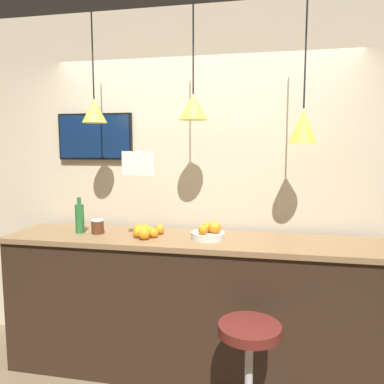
{
  "coord_description": "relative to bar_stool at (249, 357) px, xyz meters",
  "views": [
    {
      "loc": [
        0.54,
        -2.09,
        1.75
      ],
      "look_at": [
        0.0,
        0.62,
        1.42
      ],
      "focal_mm": 35.0,
      "sensor_mm": 36.0,
      "label": 1
    }
  ],
  "objects": [
    {
      "name": "juice_bottle",
      "position": [
        -1.38,
        0.57,
        0.69
      ],
      "size": [
        0.07,
        0.07,
        0.29
      ],
      "color": "#286B33",
      "rests_on": "service_counter"
    },
    {
      "name": "pendant_lamp_right",
      "position": [
        0.32,
        0.62,
        1.4
      ],
      "size": [
        0.19,
        0.19,
        1.02
      ],
      "color": "black"
    },
    {
      "name": "mounted_tv",
      "position": [
        -1.4,
        0.94,
        1.34
      ],
      "size": [
        0.68,
        0.04,
        0.4
      ],
      "color": "black"
    },
    {
      "name": "hanging_menu_board",
      "position": [
        -0.8,
        0.36,
        1.14
      ],
      "size": [
        0.24,
        0.01,
        0.17
      ],
      "color": "white"
    },
    {
      "name": "bar_stool",
      "position": [
        0.0,
        0.0,
        0.0
      ],
      "size": [
        0.38,
        0.38,
        0.71
      ],
      "color": "#B7B7BC",
      "rests_on": "ground_plane"
    },
    {
      "name": "pendant_lamp_middle",
      "position": [
        -0.47,
        0.62,
        1.55
      ],
      "size": [
        0.22,
        0.22,
        0.84
      ],
      "color": "black"
    },
    {
      "name": "service_counter",
      "position": [
        -0.47,
        0.58,
        0.03
      ],
      "size": [
        2.9,
        0.61,
        1.07
      ],
      "color": "black",
      "rests_on": "ground_plane"
    },
    {
      "name": "spread_jar",
      "position": [
        -1.23,
        0.57,
        0.62
      ],
      "size": [
        0.1,
        0.1,
        0.11
      ],
      "color": "#562D19",
      "rests_on": "service_counter"
    },
    {
      "name": "orange_pile",
      "position": [
        -0.83,
        0.57,
        0.61
      ],
      "size": [
        0.23,
        0.27,
        0.09
      ],
      "color": "orange",
      "rests_on": "service_counter"
    },
    {
      "name": "back_wall",
      "position": [
        -0.47,
        0.99,
        0.94
      ],
      "size": [
        8.0,
        0.06,
        2.9
      ],
      "color": "beige",
      "rests_on": "ground_plane"
    },
    {
      "name": "fruit_bowl",
      "position": [
        -0.33,
        0.56,
        0.62
      ],
      "size": [
        0.25,
        0.25,
        0.14
      ],
      "color": "beige",
      "rests_on": "service_counter"
    },
    {
      "name": "pendant_lamp_left",
      "position": [
        -1.25,
        0.62,
        1.53
      ],
      "size": [
        0.19,
        0.19,
        0.86
      ],
      "color": "black"
    }
  ]
}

